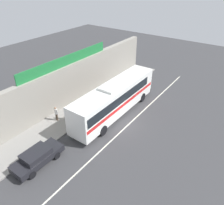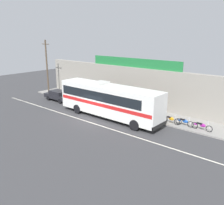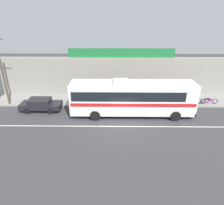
# 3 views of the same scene
# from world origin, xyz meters

# --- Properties ---
(ground_plane) EXTENTS (70.00, 70.00, 0.00)m
(ground_plane) POSITION_xyz_m (0.00, 0.00, 0.00)
(ground_plane) COLOR #3A3A3D
(sidewalk_slab) EXTENTS (30.00, 3.60, 0.14)m
(sidewalk_slab) POSITION_xyz_m (0.00, 5.20, 0.07)
(sidewalk_slab) COLOR gray
(sidewalk_slab) RESTS_ON ground_plane
(storefront_facade) EXTENTS (30.00, 0.70, 4.80)m
(storefront_facade) POSITION_xyz_m (0.00, 7.35, 2.40)
(storefront_facade) COLOR gray
(storefront_facade) RESTS_ON ground_plane
(storefront_billboard) EXTENTS (12.84, 0.12, 1.10)m
(storefront_billboard) POSITION_xyz_m (0.10, 7.35, 5.35)
(storefront_billboard) COLOR #1E7538
(storefront_billboard) RESTS_ON storefront_facade
(road_center_stripe) EXTENTS (30.00, 0.14, 0.01)m
(road_center_stripe) POSITION_xyz_m (0.00, -0.80, 0.00)
(road_center_stripe) COLOR silver
(road_center_stripe) RESTS_ON ground_plane
(intercity_bus) EXTENTS (12.41, 2.62, 3.78)m
(intercity_bus) POSITION_xyz_m (1.01, 1.55, 2.07)
(intercity_bus) COLOR white
(intercity_bus) RESTS_ON ground_plane
(parked_car) EXTENTS (4.35, 1.82, 1.37)m
(parked_car) POSITION_xyz_m (-8.71, 2.49, 0.74)
(parked_car) COLOR black
(parked_car) RESTS_ON ground_plane
(utility_pole) EXTENTS (1.60, 0.22, 7.80)m
(utility_pole) POSITION_xyz_m (-12.88, 3.88, 4.18)
(utility_pole) COLOR brown
(utility_pole) RESTS_ON sidewalk_slab
(motorcycle_black) EXTENTS (1.83, 0.56, 0.94)m
(motorcycle_black) POSITION_xyz_m (8.50, 4.16, 0.57)
(motorcycle_black) COLOR black
(motorcycle_black) RESTS_ON sidewalk_slab
(motorcycle_blue) EXTENTS (1.94, 0.56, 0.94)m
(motorcycle_blue) POSITION_xyz_m (7.14, 3.95, 0.57)
(motorcycle_blue) COLOR black
(motorcycle_blue) RESTS_ON sidewalk_slab
(motorcycle_purple) EXTENTS (1.97, 0.56, 0.94)m
(motorcycle_purple) POSITION_xyz_m (10.19, 4.14, 0.57)
(motorcycle_purple) COLOR black
(motorcycle_purple) RESTS_ON sidewalk_slab
(pedestrian_near_shop) EXTENTS (0.30, 0.48, 1.64)m
(pedestrian_near_shop) POSITION_xyz_m (-3.71, 5.73, 1.09)
(pedestrian_near_shop) COLOR brown
(pedestrian_near_shop) RESTS_ON sidewalk_slab
(pedestrian_far_left) EXTENTS (0.30, 0.48, 1.72)m
(pedestrian_far_left) POSITION_xyz_m (-3.00, 4.92, 1.15)
(pedestrian_far_left) COLOR black
(pedestrian_far_left) RESTS_ON sidewalk_slab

